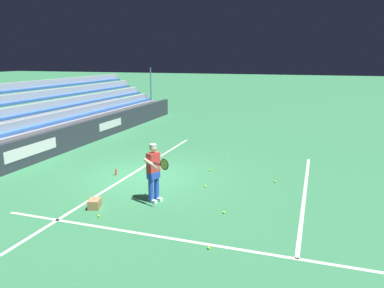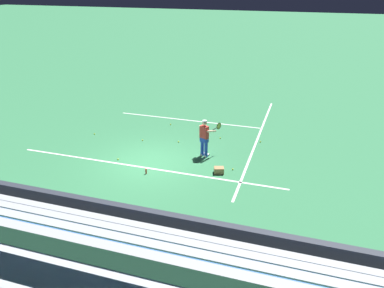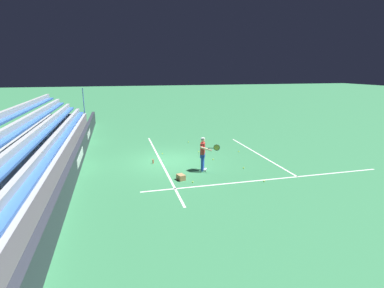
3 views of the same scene
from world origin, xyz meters
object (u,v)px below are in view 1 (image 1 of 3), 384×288
tennis_ball_by_box (210,170)px  tennis_player (154,172)px  tennis_ball_toward_net (227,153)px  ball_box_cardboard (94,204)px  tennis_ball_stray_back (99,216)px  tennis_ball_near_player (275,182)px  tennis_ball_on_baseline (206,186)px  tennis_ball_far_left (156,164)px  tennis_ball_far_right (209,248)px  tennis_ball_midcourt (224,212)px  water_bottle (116,172)px

tennis_ball_by_box → tennis_player: bearing=-12.0°
tennis_ball_toward_net → tennis_ball_by_box: bearing=0.2°
ball_box_cardboard → tennis_ball_stray_back: bearing=42.2°
tennis_ball_stray_back → ball_box_cardboard: bearing=-137.8°
ball_box_cardboard → tennis_ball_near_player: 5.95m
tennis_ball_on_baseline → tennis_ball_far_left: (-1.91, -2.62, 0.00)m
tennis_ball_far_right → tennis_ball_near_player: bearing=170.0°
tennis_ball_midcourt → tennis_ball_by_box: (-3.59, -1.42, 0.00)m
ball_box_cardboard → tennis_ball_stray_back: ball_box_cardboard is taller
tennis_ball_midcourt → water_bottle: size_ratio=0.30×
tennis_ball_midcourt → tennis_ball_on_baseline: bearing=-150.0°
tennis_ball_near_player → tennis_ball_far_left: size_ratio=1.00×
tennis_ball_far_left → water_bottle: 1.87m
tennis_ball_on_baseline → water_bottle: (-0.21, -3.40, 0.08)m
tennis_ball_far_right → tennis_ball_toward_net: (-8.27, -1.57, 0.00)m
tennis_ball_stray_back → tennis_ball_on_baseline: bearing=147.2°
tennis_ball_stray_back → tennis_player: bearing=148.0°
tennis_ball_far_right → tennis_ball_far_left: 6.89m
ball_box_cardboard → tennis_ball_near_player: (-3.83, 4.54, -0.10)m
tennis_ball_on_baseline → water_bottle: water_bottle is taller
ball_box_cardboard → tennis_ball_by_box: (-4.39, 2.09, -0.10)m
tennis_ball_far_right → tennis_ball_by_box: 5.79m
tennis_ball_by_box → water_bottle: size_ratio=0.30×
tennis_ball_on_baseline → tennis_ball_near_player: size_ratio=1.00×
tennis_player → tennis_ball_by_box: (-3.38, 0.72, -0.86)m
tennis_ball_far_right → water_bottle: size_ratio=0.30×
tennis_player → tennis_ball_stray_back: tennis_player is taller
tennis_ball_by_box → water_bottle: (1.55, -3.04, 0.08)m
tennis_ball_toward_net → water_bottle: water_bottle is taller
tennis_ball_by_box → tennis_ball_midcourt: bearing=21.6°
tennis_player → tennis_ball_stray_back: 1.96m
tennis_ball_toward_net → tennis_ball_far_left: bearing=-41.5°
tennis_ball_midcourt → tennis_ball_by_box: same height
tennis_player → tennis_ball_near_player: 4.33m
tennis_ball_far_left → water_bottle: (1.70, -0.78, 0.08)m
tennis_ball_near_player → tennis_ball_far_left: (-0.71, -4.71, 0.00)m
tennis_player → tennis_ball_on_baseline: size_ratio=25.98×
tennis_ball_far_left → ball_box_cardboard: bearing=2.1°
ball_box_cardboard → tennis_ball_toward_net: bearing=163.6°
tennis_player → water_bottle: 3.06m
tennis_ball_stray_back → water_bottle: bearing=-157.4°
tennis_ball_near_player → tennis_ball_far_left: bearing=-98.6°
tennis_ball_far_right → tennis_ball_on_baseline: bearing=-162.5°
tennis_ball_on_baseline → tennis_ball_near_player: 2.41m
tennis_ball_far_right → tennis_ball_far_left: same height
tennis_ball_stray_back → tennis_ball_near_player: same height
tennis_ball_far_right → tennis_ball_on_baseline: size_ratio=1.00×
tennis_ball_near_player → tennis_player: bearing=-48.2°
tennis_ball_near_player → water_bottle: (0.99, -5.49, 0.08)m
tennis_ball_stray_back → tennis_ball_on_baseline: size_ratio=1.00×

